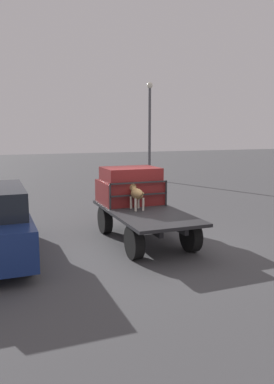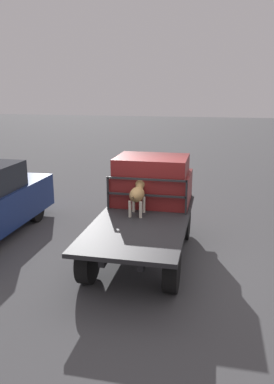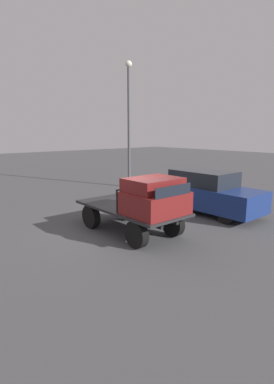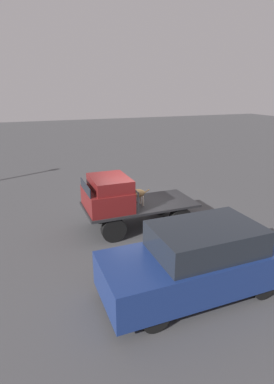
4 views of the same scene
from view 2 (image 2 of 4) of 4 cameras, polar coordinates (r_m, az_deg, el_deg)
The scene contains 5 objects.
ground_plane at distance 7.90m, azimuth 0.81°, elevation -9.86°, with size 80.00×80.00×0.00m, color #474749.
flatbed_truck at distance 7.65m, azimuth 0.83°, elevation -5.72°, with size 3.88×1.83×0.86m.
truck_cab at distance 8.51m, azimuth 2.36°, elevation 1.79°, with size 1.43×1.71×1.07m.
truck_headboard at distance 7.80m, azimuth 1.42°, elevation 0.35°, with size 0.04×1.71×0.72m.
dog at distance 7.70m, azimuth 0.13°, elevation -0.13°, with size 0.97×0.29×0.72m.
Camera 2 is at (-7.00, -1.38, 3.39)m, focal length 35.00 mm.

